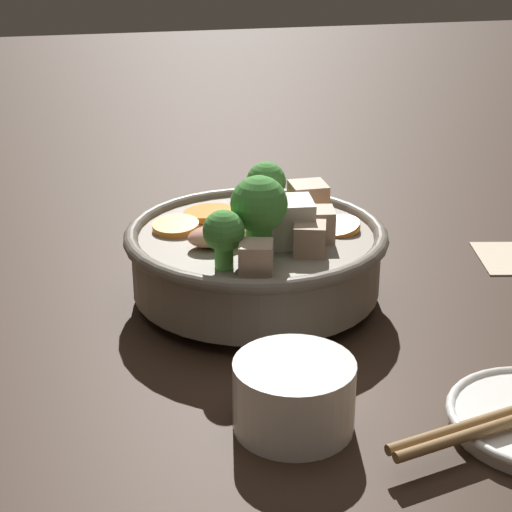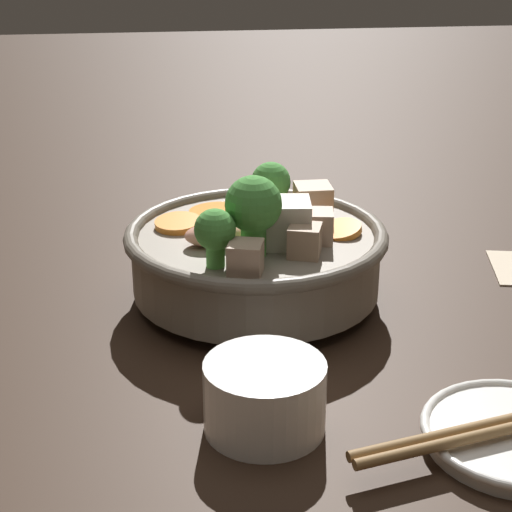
% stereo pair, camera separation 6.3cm
% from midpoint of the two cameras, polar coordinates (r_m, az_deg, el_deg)
% --- Properties ---
extents(ground_plane, '(3.00, 3.00, 0.00)m').
position_cam_midpoint_polar(ground_plane, '(0.72, -2.53, -2.90)').
color(ground_plane, black).
extents(stirfry_bowl, '(0.21, 0.21, 0.12)m').
position_cam_midpoint_polar(stirfry_bowl, '(0.70, -2.54, 0.23)').
color(stirfry_bowl, slate).
rests_on(stirfry_bowl, ground_plane).
extents(tea_cup, '(0.08, 0.08, 0.05)m').
position_cam_midpoint_polar(tea_cup, '(0.54, -0.83, -9.31)').
color(tea_cup, white).
rests_on(tea_cup, ground_plane).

